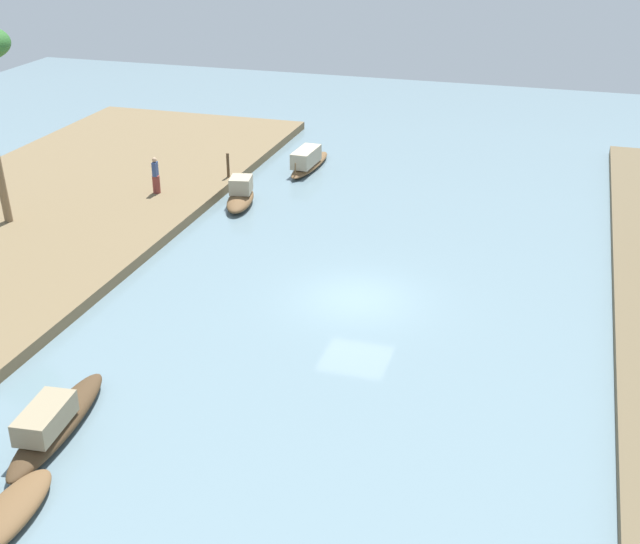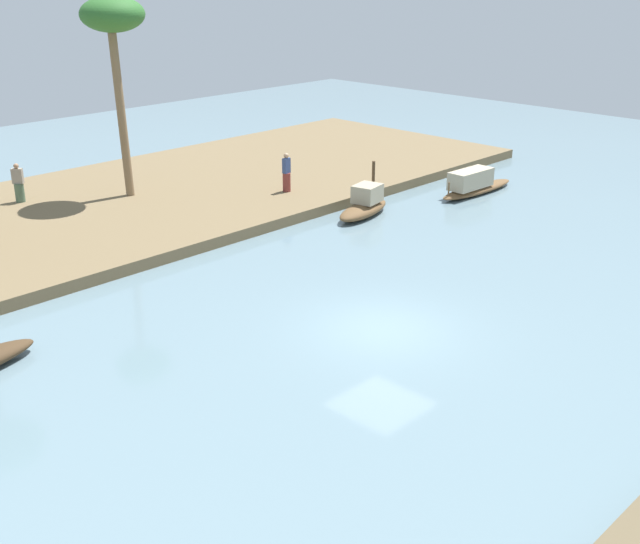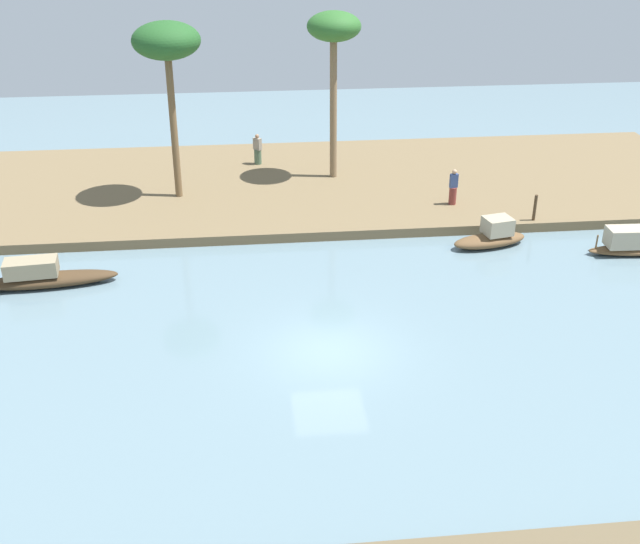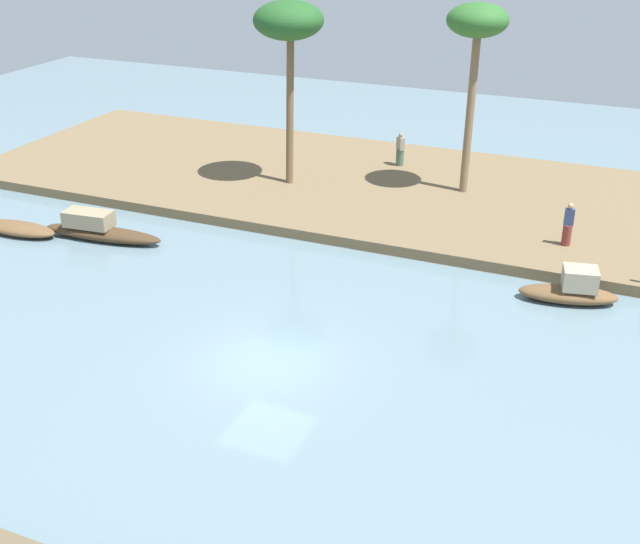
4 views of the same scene
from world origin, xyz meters
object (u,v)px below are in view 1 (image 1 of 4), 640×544
at_px(sampan_upstream_small, 240,196).
at_px(person_on_near_bank, 156,178).
at_px(sampan_foreground, 54,422).
at_px(sampan_near_left_bank, 308,161).
at_px(mooring_post, 228,165).
at_px(sampan_with_tall_canopy, 6,516).

height_order(sampan_upstream_small, person_on_near_bank, person_on_near_bank).
distance_m(sampan_foreground, sampan_near_left_bank, 24.27).
xyz_separation_m(sampan_foreground, mooring_post, (-20.75, -3.47, 0.61)).
xyz_separation_m(sampan_with_tall_canopy, sampan_near_left_bank, (-27.70, -1.32, 0.23)).
bearing_deg(sampan_upstream_small, mooring_post, -158.30).
xyz_separation_m(sampan_foreground, sampan_with_tall_canopy, (3.43, 0.86, -0.19)).
bearing_deg(sampan_with_tall_canopy, sampan_near_left_bank, -179.43).
relative_size(sampan_near_left_bank, mooring_post, 4.05).
distance_m(person_on_near_bank, mooring_post, 3.91).
bearing_deg(sampan_near_left_bank, sampan_foreground, 3.57).
height_order(sampan_near_left_bank, mooring_post, mooring_post).
distance_m(sampan_foreground, sampan_with_tall_canopy, 3.54).
distance_m(sampan_with_tall_canopy, person_on_near_bank, 22.08).
bearing_deg(mooring_post, person_on_near_bank, -36.42).
relative_size(sampan_with_tall_canopy, sampan_upstream_small, 1.03).
bearing_deg(mooring_post, sampan_foreground, 9.49).
xyz_separation_m(sampan_upstream_small, sampan_near_left_bank, (-5.93, 1.41, 0.02)).
relative_size(sampan_with_tall_canopy, sampan_near_left_bank, 0.74).
xyz_separation_m(sampan_near_left_bank, person_on_near_bank, (6.66, -5.32, 0.69)).
bearing_deg(sampan_with_tall_canopy, sampan_upstream_small, -175.01).
xyz_separation_m(sampan_foreground, person_on_near_bank, (-17.61, -5.78, 0.73)).
height_order(sampan_foreground, mooring_post, mooring_post).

